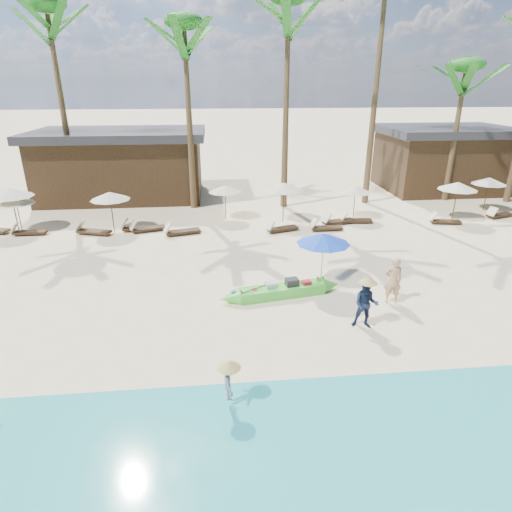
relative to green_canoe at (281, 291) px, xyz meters
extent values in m
plane|color=#F6E3B6|center=(-0.15, -2.13, -0.21)|extent=(240.00, 240.00, 0.00)
cube|color=tan|center=(-0.15, -7.13, -0.21)|extent=(240.00, 4.50, 0.01)
cube|color=#4ED741|center=(0.00, 0.00, -0.03)|extent=(3.19, 1.19, 0.37)
cube|color=white|center=(0.00, 0.00, -0.01)|extent=(2.73, 0.93, 0.17)
cube|color=#262628|center=(0.39, 0.07, 0.25)|extent=(0.50, 0.42, 0.35)
cube|color=silver|center=(-0.40, -0.02, 0.21)|extent=(0.39, 0.35, 0.28)
cube|color=red|center=(0.93, 0.11, 0.19)|extent=(0.33, 0.29, 0.22)
cylinder|color=red|center=(-0.98, -0.13, 0.12)|extent=(0.22, 0.22, 0.09)
cylinder|color=#262628|center=(-1.21, -0.27, 0.12)|extent=(0.20, 0.20, 0.08)
sphere|color=tan|center=(-1.51, -0.27, 0.17)|extent=(0.18, 0.18, 0.18)
cylinder|color=gold|center=(1.39, 0.32, 0.17)|extent=(0.14, 0.14, 0.18)
cylinder|color=gold|center=(1.59, 0.36, 0.17)|extent=(0.14, 0.14, 0.18)
imported|color=tan|center=(3.72, -0.82, 0.62)|extent=(0.64, 0.45, 1.68)
imported|color=#16213D|center=(2.25, -2.31, 0.58)|extent=(0.92, 0.82, 1.58)
imported|color=gray|center=(-2.07, -5.37, 0.43)|extent=(0.39, 0.63, 0.93)
cylinder|color=#99999E|center=(1.61, 0.69, 0.80)|extent=(0.04, 0.04, 2.03)
cone|color=blue|center=(1.61, 0.69, 1.68)|extent=(1.94, 1.94, 0.40)
cylinder|color=#392817|center=(-12.38, 8.60, 0.86)|extent=(0.05, 0.05, 2.15)
cone|color=beige|center=(-12.38, 8.60, 1.79)|extent=(2.15, 2.15, 0.43)
cylinder|color=#392817|center=(-12.12, 8.37, 0.68)|extent=(0.04, 0.04, 1.78)
cone|color=beige|center=(-12.12, 8.37, 1.44)|extent=(1.78, 1.78, 0.36)
cube|color=#392817|center=(-11.52, 7.82, -0.08)|extent=(1.57, 0.53, 0.11)
cube|color=beige|center=(-12.20, 7.81, 0.20)|extent=(0.36, 0.51, 0.46)
cube|color=#392817|center=(-8.34, 7.57, -0.06)|extent=(1.78, 1.04, 0.12)
cube|color=beige|center=(-9.05, 7.80, 0.24)|extent=(0.53, 0.64, 0.50)
cylinder|color=#392817|center=(-7.45, 8.08, 0.77)|extent=(0.05, 0.05, 1.98)
cone|color=beige|center=(-7.45, 8.08, 1.63)|extent=(1.98, 1.98, 0.40)
cube|color=#392817|center=(-5.67, 7.79, -0.07)|extent=(1.76, 0.99, 0.12)
cube|color=beige|center=(-6.38, 7.58, 0.23)|extent=(0.51, 0.63, 0.49)
cube|color=#392817|center=(-6.15, 7.86, -0.07)|extent=(1.67, 0.62, 0.12)
cube|color=beige|center=(-6.87, 7.90, 0.22)|extent=(0.40, 0.55, 0.48)
cylinder|color=#392817|center=(-1.65, 9.63, 0.71)|extent=(0.05, 0.05, 1.84)
cone|color=beige|center=(-1.65, 9.63, 1.50)|extent=(1.84, 1.84, 0.37)
cube|color=#392817|center=(-3.88, 7.14, -0.06)|extent=(1.79, 0.96, 0.12)
cube|color=beige|center=(-4.61, 6.95, 0.24)|extent=(0.51, 0.63, 0.50)
cylinder|color=#392817|center=(1.46, 8.73, 0.84)|extent=(0.05, 0.05, 2.10)
cone|color=beige|center=(1.46, 8.73, 1.74)|extent=(2.10, 2.10, 0.42)
cube|color=#392817|center=(1.18, 7.11, -0.07)|extent=(1.69, 0.98, 0.11)
cube|color=beige|center=(0.50, 6.89, 0.21)|extent=(0.50, 0.61, 0.47)
cube|color=#392817|center=(3.47, 7.03, -0.07)|extent=(1.61, 0.54, 0.11)
cube|color=beige|center=(2.76, 7.02, 0.21)|extent=(0.37, 0.53, 0.47)
cylinder|color=#392817|center=(5.51, 9.01, 0.67)|extent=(0.04, 0.04, 1.77)
cone|color=beige|center=(5.51, 9.01, 1.43)|extent=(1.77, 1.77, 0.35)
cube|color=#392817|center=(4.38, 7.99, -0.06)|extent=(1.86, 1.04, 0.13)
cube|color=beige|center=(3.62, 7.77, 0.26)|extent=(0.54, 0.66, 0.52)
cube|color=#392817|center=(5.43, 8.12, -0.07)|extent=(1.64, 0.69, 0.11)
cube|color=beige|center=(4.73, 8.20, 0.21)|extent=(0.41, 0.55, 0.46)
cylinder|color=#392817|center=(10.85, 8.05, 0.82)|extent=(0.05, 0.05, 2.08)
cone|color=beige|center=(10.85, 8.05, 1.72)|extent=(2.08, 2.08, 0.42)
cube|color=#392817|center=(10.16, 7.48, -0.08)|extent=(1.62, 0.79, 0.11)
cube|color=beige|center=(9.49, 7.61, 0.20)|extent=(0.44, 0.56, 0.45)
cylinder|color=#392817|center=(13.68, 9.65, 0.75)|extent=(0.05, 0.05, 1.93)
cone|color=beige|center=(13.68, 9.65, 1.59)|extent=(1.93, 1.93, 0.39)
cube|color=#392817|center=(13.83, 8.30, -0.07)|extent=(1.69, 0.97, 0.11)
cube|color=beige|center=(13.15, 8.09, 0.21)|extent=(0.50, 0.60, 0.47)
cone|color=brown|center=(-10.59, 12.94, 5.23)|extent=(0.40, 0.40, 10.89)
ellipsoid|color=#1A6519|center=(-10.59, 12.94, 10.68)|extent=(2.08, 2.08, 0.88)
cone|color=brown|center=(-3.50, 12.14, 4.82)|extent=(0.40, 0.40, 10.08)
ellipsoid|color=#1A6519|center=(-3.50, 12.14, 9.86)|extent=(2.08, 2.08, 0.88)
cone|color=brown|center=(2.00, 11.88, 5.42)|extent=(0.40, 0.40, 11.26)
cone|color=brown|center=(7.30, 12.25, 6.37)|extent=(0.40, 0.40, 13.16)
cone|color=brown|center=(12.69, 12.39, 3.82)|extent=(0.40, 0.40, 8.07)
ellipsoid|color=#1A6519|center=(12.69, 12.39, 7.86)|extent=(2.08, 2.08, 0.88)
cube|color=#392817|center=(-8.15, 15.37, 1.69)|extent=(10.00, 6.00, 3.80)
cube|color=#2D2D33|center=(-8.15, 15.37, 3.84)|extent=(10.80, 6.60, 0.50)
cube|color=#392817|center=(13.85, 15.37, 1.69)|extent=(8.00, 6.00, 3.80)
cube|color=#2D2D33|center=(13.85, 15.37, 3.84)|extent=(8.80, 6.60, 0.50)
camera|label=1|loc=(-2.26, -13.49, 6.90)|focal=30.00mm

